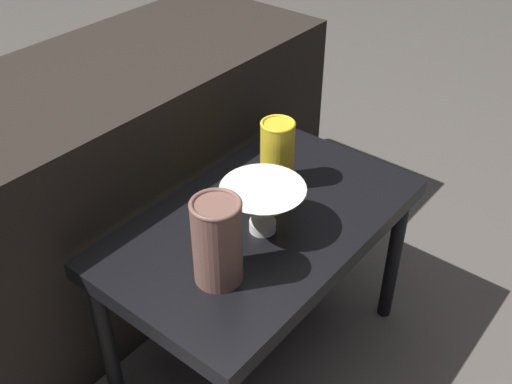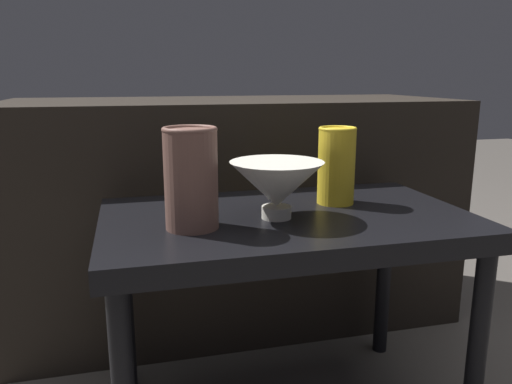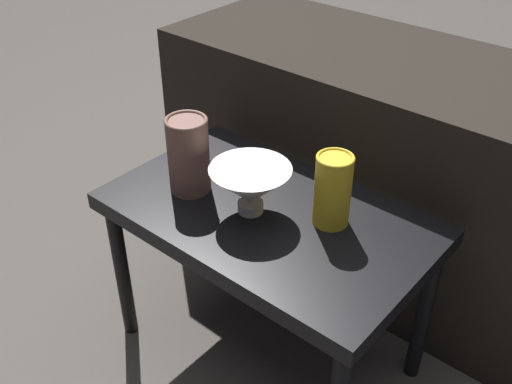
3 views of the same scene
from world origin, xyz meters
The scene contains 6 objects.
ground_plane centered at (0.00, 0.00, 0.00)m, with size 8.00×8.00×0.00m, color #4C4742.
table centered at (0.00, 0.00, 0.40)m, with size 0.72×0.43×0.45m.
couch_backdrop centered at (0.00, 0.51, 0.32)m, with size 1.25×0.50×0.65m.
bowl centered at (-0.03, -0.02, 0.51)m, with size 0.18×0.18×0.11m.
vase_textured_left centered at (-0.19, -0.05, 0.54)m, with size 0.10×0.10×0.18m.
vase_colorful_right centered at (0.13, 0.06, 0.53)m, with size 0.08×0.08×0.16m.
Camera 3 is at (0.67, -0.83, 1.22)m, focal length 42.00 mm.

